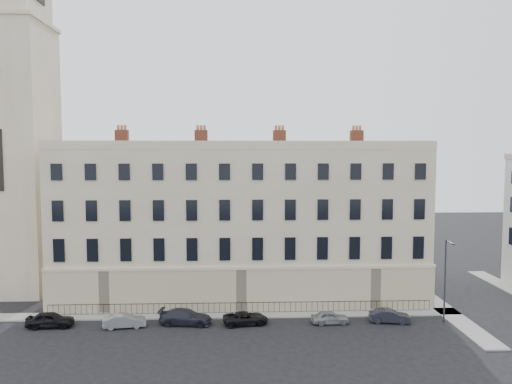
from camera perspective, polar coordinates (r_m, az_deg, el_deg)
ground at (r=42.43m, az=6.87°, el=-15.82°), size 160.00×160.00×0.00m
terrace at (r=51.72m, az=-1.74°, el=-3.50°), size 36.22×12.22×17.00m
church_tower at (r=58.33m, az=-26.37°, el=7.94°), size 8.00×8.13×44.00m
pavement_terrace at (r=46.76m, az=-6.72°, el=-13.78°), size 48.00×2.00×0.12m
pavement_east_return at (r=53.18m, az=19.70°, el=-11.75°), size 2.00×24.00×0.12m
railings at (r=46.86m, az=-1.67°, el=-13.08°), size 35.00×0.04×0.96m
car_a at (r=46.77m, az=-22.45°, el=-13.33°), size 3.95×1.77×1.32m
car_b at (r=44.80m, az=-14.78°, el=-14.04°), size 3.68×1.76×1.16m
car_c at (r=44.51m, az=-8.05°, el=-13.95°), size 4.71×2.32×1.32m
car_d at (r=44.15m, az=-1.18°, el=-14.22°), size 4.13×2.40×1.08m
car_e at (r=44.76m, az=8.45°, el=-13.98°), size 3.31×1.45×1.11m
car_f at (r=46.04m, az=15.02°, el=-13.53°), size 3.65×1.73×1.16m
streetlamp at (r=46.62m, az=20.85°, el=-9.07°), size 0.23×1.57×7.24m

